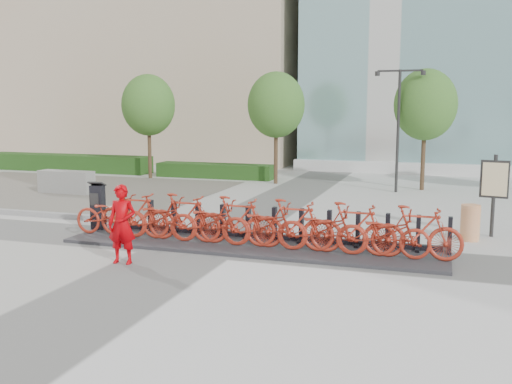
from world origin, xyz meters
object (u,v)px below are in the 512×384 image
(worker_red, at_px, (122,224))
(construction_barrel, at_px, (470,223))
(bike_0, at_px, (111,215))
(kiosk, at_px, (98,206))
(map_sign, at_px, (494,183))
(jersey_barrier, at_px, (66,182))

(worker_red, height_order, construction_barrel, worker_red)
(bike_0, bearing_deg, kiosk, 52.85)
(construction_barrel, height_order, map_sign, map_sign)
(kiosk, bearing_deg, construction_barrel, 3.56)
(jersey_barrier, bearing_deg, worker_red, -46.48)
(worker_red, bearing_deg, jersey_barrier, 126.17)
(bike_0, height_order, jersey_barrier, bike_0)
(worker_red, xyz_separation_m, construction_barrel, (7.52, 4.82, -0.42))
(bike_0, distance_m, map_sign, 10.35)
(kiosk, bearing_deg, bike_0, -45.65)
(kiosk, distance_m, map_sign, 10.92)
(kiosk, relative_size, worker_red, 0.76)
(map_sign, bearing_deg, kiosk, -155.55)
(kiosk, distance_m, construction_barrel, 10.17)
(jersey_barrier, xyz_separation_m, map_sign, (15.98, -3.15, 1.02))
(construction_barrel, bearing_deg, kiosk, -167.94)
(bike_0, distance_m, jersey_barrier, 9.03)
(kiosk, xyz_separation_m, construction_barrel, (9.95, 2.13, -0.26))
(worker_red, distance_m, map_sign, 9.80)
(bike_0, xyz_separation_m, map_sign, (9.75, 3.37, 0.85))
(jersey_barrier, height_order, map_sign, map_sign)
(kiosk, xyz_separation_m, map_sign, (10.53, 2.78, 0.75))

